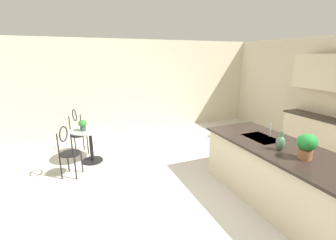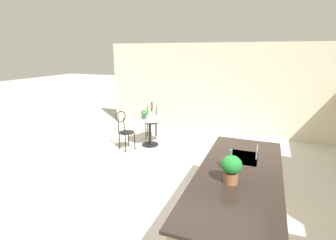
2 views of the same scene
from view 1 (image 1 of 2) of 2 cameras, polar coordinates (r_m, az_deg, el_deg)
The scene contains 10 objects.
ground_plane at distance 3.89m, azimuth 13.65°, elevation -20.00°, with size 40.00×40.00×0.00m, color beige.
wall_left_window at distance 7.10m, azimuth -6.18°, elevation 8.32°, with size 0.12×7.80×2.70m, color beige.
kitchen_island at distance 4.00m, azimuth 26.89°, elevation -12.62°, with size 2.80×1.06×0.92m.
bistro_table at distance 5.25m, azimuth -18.52°, elevation -5.21°, with size 0.80×0.80×0.74m.
chair_near_window at distance 4.68m, azimuth -23.47°, elevation -6.61°, with size 0.52×0.51×1.04m.
chair_by_island at distance 5.80m, azimuth -21.52°, elevation -2.22°, with size 0.52×0.47×1.04m.
sink_faucet at distance 4.25m, azimuth 23.93°, elevation -2.33°, with size 0.02×0.02×0.22m, color #B2B5BA.
potted_plant_on_table at distance 5.07m, azimuth -20.35°, elevation -1.04°, with size 0.17×0.17×0.24m.
potted_plant_counter_near at distance 3.53m, azimuth 31.09°, elevation -5.28°, with size 0.25×0.25×0.35m.
vase_on_counter at distance 3.71m, azimuth 26.05°, elevation -5.09°, with size 0.13×0.13×0.29m.
Camera 1 is at (2.51, -1.97, 2.24)m, focal length 24.65 mm.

